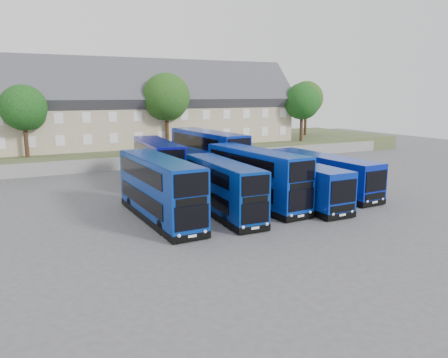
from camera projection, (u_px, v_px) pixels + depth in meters
The scene contains 15 objects.
ground at pixel (260, 216), 31.47m from camera, with size 120.00×120.00×0.00m, color #4B4B50.
retaining_wall at pixel (156, 161), 52.36m from camera, with size 70.00×0.40×1.50m, color slate.
earth_bank at pixel (134, 149), 61.08m from camera, with size 80.00×20.00×2.00m, color #444C2B.
terrace_row at pixel (117, 110), 55.17m from camera, with size 48.00×10.40×11.20m.
dd_front_left at pixel (160, 190), 30.26m from camera, with size 2.84×11.02×4.35m.
dd_front_mid at pixel (223, 189), 31.51m from camera, with size 2.65×9.90×3.90m.
dd_front_right at pixel (256, 178), 34.43m from camera, with size 3.32×11.16×4.38m.
dd_rear_left at pixel (158, 165), 41.14m from camera, with size 3.51×11.08×4.33m.
dd_rear_right at pixel (208, 155), 45.43m from camera, with size 3.61×12.33×4.84m.
coach_east_a at pixel (292, 182), 35.49m from camera, with size 2.57×12.19×3.33m.
coach_east_b at pixel (322, 174), 38.92m from camera, with size 3.15×12.28×3.33m.
tree_west at pixel (25, 109), 46.00m from camera, with size 4.80×4.80×7.65m.
tree_mid at pixel (167, 99), 53.29m from camera, with size 5.76×5.76×9.18m.
tree_east at pixel (303, 103), 61.80m from camera, with size 5.12×5.12×8.16m.
tree_far at pixel (307, 100), 70.51m from camera, with size 5.44×5.44×8.67m.
Camera 1 is at (-15.98, -25.94, 8.74)m, focal length 35.00 mm.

